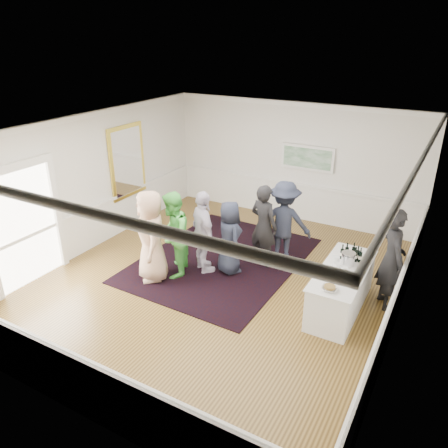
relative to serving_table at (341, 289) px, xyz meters
The scene contains 23 objects.
floor 2.53m from the serving_table, behind, with size 8.00×8.00×0.00m, color olive.
ceiling 3.72m from the serving_table, behind, with size 7.00×8.00×0.02m, color white.
wall_left 6.10m from the serving_table, behind, with size 0.02×8.00×3.20m, color white.
wall_right 1.57m from the serving_table, 13.35° to the right, with size 0.02×8.00×3.20m, color white.
wall_back 4.65m from the serving_table, 123.40° to the left, with size 7.00×0.02×3.20m, color white.
wall_front 5.05m from the serving_table, 120.28° to the right, with size 7.00×0.02×3.20m, color white.
wainscoting 2.49m from the serving_table, behind, with size 7.00×8.00×1.00m, color white, non-canonical shape.
mirror 6.18m from the serving_table, 169.89° to the left, with size 0.05×1.25×1.85m.
doorway 6.37m from the serving_table, 160.11° to the right, with size 0.10×1.78×2.56m.
landscape_painting 4.45m from the serving_table, 119.29° to the left, with size 1.44×0.06×0.66m.
area_rug 2.98m from the serving_table, 168.89° to the left, with size 3.28×4.31×0.02m, color black.
serving_table is the anchor object (origin of this frame).
bartender 1.08m from the serving_table, 38.18° to the left, with size 0.72×0.48×1.99m, color black.
guest_tan 3.89m from the serving_table, 167.55° to the right, with size 0.96×0.63×1.97m, color tan.
guest_green 3.54m from the serving_table, behind, with size 0.91×0.71×1.86m, color #59D455.
guest_lilac 3.03m from the serving_table, behind, with size 1.08×0.45×1.84m, color silver.
guest_dark_a 2.17m from the serving_table, 143.61° to the left, with size 1.23×0.70×1.90m, color #212637.
guest_dark_b 2.24m from the serving_table, 156.74° to the left, with size 0.69×0.45×1.88m, color black.
guest_navy 2.54m from the serving_table, behind, with size 0.79×0.52×1.62m, color #212637.
wine_bottles 0.74m from the serving_table, 88.12° to the left, with size 0.41×0.26×0.31m.
juice_pitchers 0.58m from the serving_table, 102.20° to the right, with size 0.34×0.43×0.24m.
ice_bucket 0.57m from the serving_table, 86.08° to the left, with size 0.26×0.26×0.24m, color silver.
nut_bowl 0.94m from the serving_table, 91.35° to the right, with size 0.27×0.27×0.08m.
Camera 1 is at (3.98, -6.89, 4.84)m, focal length 35.00 mm.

